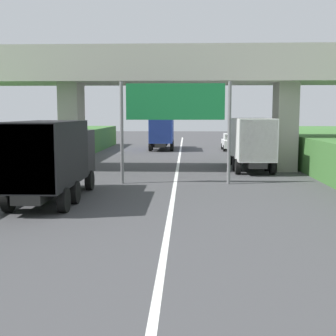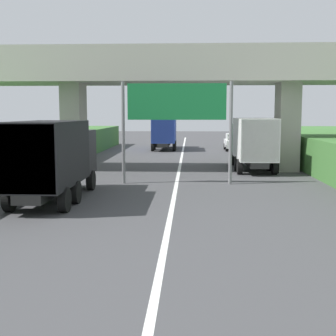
# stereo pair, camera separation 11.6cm
# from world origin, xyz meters

# --- Properties ---
(lane_centre_stripe) EXTENTS (0.20, 95.43, 0.01)m
(lane_centre_stripe) POSITION_xyz_m (0.00, 27.72, 0.00)
(lane_centre_stripe) COLOR white
(lane_centre_stripe) RESTS_ON ground
(overpass_bridge) EXTENTS (40.00, 4.80, 7.92)m
(overpass_bridge) POSITION_xyz_m (0.00, 34.65, 5.99)
(overpass_bridge) COLOR #ADA89E
(overpass_bridge) RESTS_ON ground
(overhead_highway_sign) EXTENTS (5.88, 0.18, 5.42)m
(overhead_highway_sign) POSITION_xyz_m (0.00, 28.55, 4.01)
(overhead_highway_sign) COLOR slate
(overhead_highway_sign) RESTS_ON ground
(truck_black) EXTENTS (2.44, 7.30, 3.44)m
(truck_black) POSITION_xyz_m (-5.13, 23.57, 1.93)
(truck_black) COLOR black
(truck_black) RESTS_ON ground
(truck_green) EXTENTS (2.44, 7.30, 3.44)m
(truck_green) POSITION_xyz_m (4.86, 34.79, 1.93)
(truck_green) COLOR black
(truck_green) RESTS_ON ground
(truck_blue) EXTENTS (2.44, 7.30, 3.44)m
(truck_blue) POSITION_xyz_m (-1.93, 51.71, 1.93)
(truck_blue) COLOR black
(truck_blue) RESTS_ON ground
(car_white) EXTENTS (1.86, 4.10, 1.72)m
(car_white) POSITION_xyz_m (5.19, 50.72, 0.86)
(car_white) COLOR silver
(car_white) RESTS_ON ground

